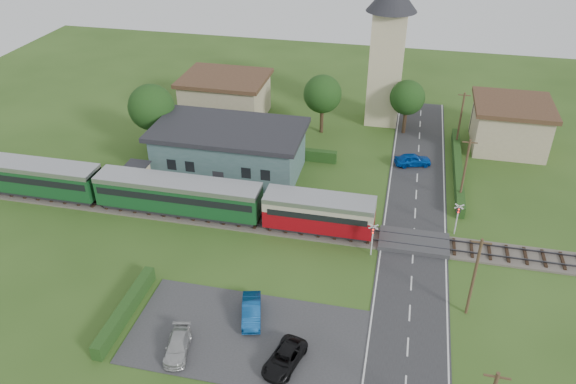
% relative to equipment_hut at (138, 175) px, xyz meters
% --- Properties ---
extents(ground, '(120.00, 120.00, 0.00)m').
position_rel_equipment_hut_xyz_m(ground, '(18.00, -5.20, -1.75)').
color(ground, '#2D4C19').
extents(railway_track, '(76.00, 3.20, 0.49)m').
position_rel_equipment_hut_xyz_m(railway_track, '(18.00, -3.20, -1.64)').
color(railway_track, '#4C443D').
rests_on(railway_track, ground).
extents(road, '(6.00, 70.00, 0.05)m').
position_rel_equipment_hut_xyz_m(road, '(28.00, -5.20, -1.72)').
color(road, '#28282B').
rests_on(road, ground).
extents(car_park, '(17.00, 9.00, 0.08)m').
position_rel_equipment_hut_xyz_m(car_park, '(16.50, -17.20, -1.71)').
color(car_park, '#333335').
rests_on(car_park, ground).
extents(crossing_deck, '(6.20, 3.40, 0.45)m').
position_rel_equipment_hut_xyz_m(crossing_deck, '(28.00, -3.20, -1.52)').
color(crossing_deck, '#333335').
rests_on(crossing_deck, ground).
extents(platform, '(30.00, 3.00, 0.45)m').
position_rel_equipment_hut_xyz_m(platform, '(8.00, 0.00, -1.52)').
color(platform, gray).
rests_on(platform, ground).
extents(equipment_hut, '(2.30, 2.30, 2.55)m').
position_rel_equipment_hut_xyz_m(equipment_hut, '(0.00, 0.00, 0.00)').
color(equipment_hut, beige).
rests_on(equipment_hut, platform).
extents(station_building, '(16.00, 9.00, 5.30)m').
position_rel_equipment_hut_xyz_m(station_building, '(8.00, 5.79, 0.95)').
color(station_building, '#3C5B5A').
rests_on(station_building, ground).
extents(train, '(43.20, 2.90, 3.40)m').
position_rel_equipment_hut_xyz_m(train, '(2.57, -3.20, 0.43)').
color(train, '#232328').
rests_on(train, ground).
extents(church_tower, '(6.00, 6.00, 17.60)m').
position_rel_equipment_hut_xyz_m(church_tower, '(23.00, 22.80, 8.48)').
color(church_tower, beige).
rests_on(church_tower, ground).
extents(house_west, '(10.80, 8.80, 5.50)m').
position_rel_equipment_hut_xyz_m(house_west, '(3.00, 19.80, 1.04)').
color(house_west, tan).
rests_on(house_west, ground).
extents(house_east, '(8.80, 8.80, 5.50)m').
position_rel_equipment_hut_xyz_m(house_east, '(38.00, 18.80, 1.05)').
color(house_east, tan).
rests_on(house_east, ground).
extents(hedge_carpark, '(0.80, 9.00, 1.20)m').
position_rel_equipment_hut_xyz_m(hedge_carpark, '(7.00, -17.20, -1.15)').
color(hedge_carpark, '#193814').
rests_on(hedge_carpark, ground).
extents(hedge_roadside, '(0.80, 18.00, 1.20)m').
position_rel_equipment_hut_xyz_m(hedge_roadside, '(32.20, 10.80, -1.15)').
color(hedge_roadside, '#193814').
rests_on(hedge_roadside, ground).
extents(hedge_station, '(22.00, 0.80, 1.30)m').
position_rel_equipment_hut_xyz_m(hedge_station, '(8.00, 10.30, -1.10)').
color(hedge_station, '#193814').
rests_on(hedge_station, ground).
extents(tree_a, '(5.20, 5.20, 8.00)m').
position_rel_equipment_hut_xyz_m(tree_a, '(-2.00, 8.80, 3.63)').
color(tree_a, '#332316').
rests_on(tree_a, ground).
extents(tree_b, '(4.60, 4.60, 7.34)m').
position_rel_equipment_hut_xyz_m(tree_b, '(16.00, 17.80, 3.27)').
color(tree_b, '#332316').
rests_on(tree_b, ground).
extents(tree_c, '(4.20, 4.20, 6.78)m').
position_rel_equipment_hut_xyz_m(tree_c, '(26.00, 19.80, 2.91)').
color(tree_c, '#332316').
rests_on(tree_c, ground).
extents(utility_pole_b, '(1.40, 0.22, 7.00)m').
position_rel_equipment_hut_xyz_m(utility_pole_b, '(32.20, -11.20, 1.88)').
color(utility_pole_b, '#473321').
rests_on(utility_pole_b, ground).
extents(utility_pole_c, '(1.40, 0.22, 7.00)m').
position_rel_equipment_hut_xyz_m(utility_pole_c, '(32.20, 4.80, 1.88)').
color(utility_pole_c, '#473321').
rests_on(utility_pole_c, ground).
extents(utility_pole_d, '(1.40, 0.22, 7.00)m').
position_rel_equipment_hut_xyz_m(utility_pole_d, '(32.20, 16.80, 1.88)').
color(utility_pole_d, '#473321').
rests_on(utility_pole_d, ground).
extents(crossing_signal_near, '(0.84, 0.28, 3.28)m').
position_rel_equipment_hut_xyz_m(crossing_signal_near, '(24.40, -5.61, 0.39)').
color(crossing_signal_near, silver).
rests_on(crossing_signal_near, ground).
extents(crossing_signal_far, '(0.84, 0.28, 3.28)m').
position_rel_equipment_hut_xyz_m(crossing_signal_far, '(31.60, -0.81, 0.39)').
color(crossing_signal_far, silver).
rests_on(crossing_signal_far, ground).
extents(streetlamp_west, '(0.30, 0.30, 5.15)m').
position_rel_equipment_hut_xyz_m(streetlamp_west, '(-4.00, 14.80, 1.29)').
color(streetlamp_west, '#3F3F47').
rests_on(streetlamp_west, ground).
extents(streetlamp_east, '(0.30, 0.30, 5.15)m').
position_rel_equipment_hut_xyz_m(streetlamp_east, '(34.00, 21.80, 1.29)').
color(streetlamp_east, '#3F3F47').
rests_on(streetlamp_east, ground).
extents(car_on_road, '(4.31, 2.73, 1.37)m').
position_rel_equipment_hut_xyz_m(car_on_road, '(27.37, 11.52, -1.01)').
color(car_on_road, '#043DA6').
rests_on(car_on_road, road).
extents(car_park_blue, '(2.36, 4.19, 1.31)m').
position_rel_equipment_hut_xyz_m(car_park_blue, '(16.36, -15.34, -1.01)').
color(car_park_blue, navy).
rests_on(car_park_blue, car_park).
extents(car_park_silver, '(2.25, 4.01, 1.10)m').
position_rel_equipment_hut_xyz_m(car_park_silver, '(12.22, -19.70, -1.12)').
color(car_park_silver, '#B3B3B3').
rests_on(car_park_silver, car_park).
extents(car_park_dark, '(2.84, 4.45, 1.14)m').
position_rel_equipment_hut_xyz_m(car_park_dark, '(19.77, -19.17, -1.10)').
color(car_park_dark, black).
rests_on(car_park_dark, car_park).
extents(pedestrian_near, '(0.63, 0.44, 1.64)m').
position_rel_equipment_hut_xyz_m(pedestrian_near, '(15.33, -0.12, -0.48)').
color(pedestrian_near, gray).
rests_on(pedestrian_near, platform).
extents(pedestrian_far, '(0.88, 1.06, 1.98)m').
position_rel_equipment_hut_xyz_m(pedestrian_far, '(0.22, -0.54, -0.31)').
color(pedestrian_far, gray).
rests_on(pedestrian_far, platform).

